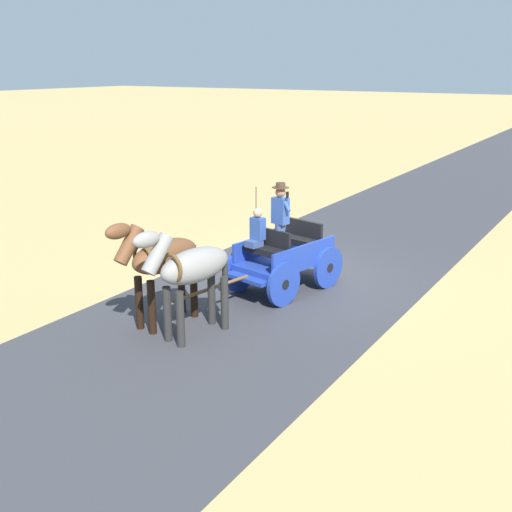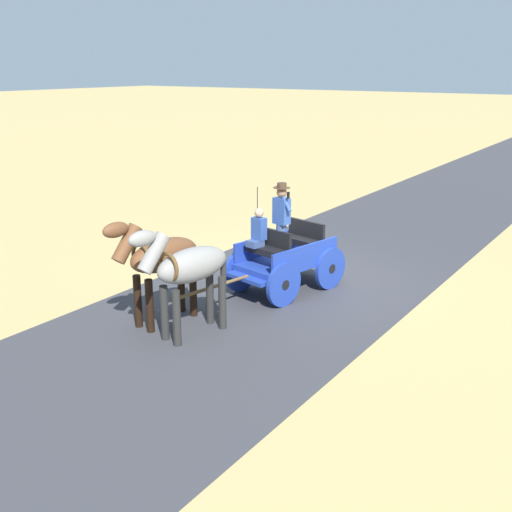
# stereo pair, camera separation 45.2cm
# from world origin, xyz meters

# --- Properties ---
(ground_plane) EXTENTS (200.00, 200.00, 0.00)m
(ground_plane) POSITION_xyz_m (0.00, 0.00, 0.00)
(ground_plane) COLOR tan
(road_surface) EXTENTS (5.77, 160.00, 0.01)m
(road_surface) POSITION_xyz_m (0.00, 0.00, 0.00)
(road_surface) COLOR #38383D
(road_surface) RESTS_ON ground
(horse_drawn_carriage) EXTENTS (1.86, 4.51, 2.50)m
(horse_drawn_carriage) POSITION_xyz_m (-0.05, 1.06, 0.82)
(horse_drawn_carriage) COLOR #1E3899
(horse_drawn_carriage) RESTS_ON ground
(horse_near_side) EXTENTS (0.86, 2.15, 2.21)m
(horse_near_side) POSITION_xyz_m (0.12, 4.12, 1.32)
(horse_near_side) COLOR gray
(horse_near_side) RESTS_ON ground
(horse_off_side) EXTENTS (0.79, 2.15, 2.21)m
(horse_off_side) POSITION_xyz_m (0.96, 3.95, 1.32)
(horse_off_side) COLOR brown
(horse_off_side) RESTS_ON ground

